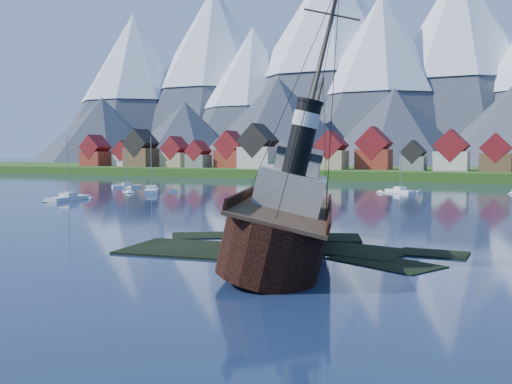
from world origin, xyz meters
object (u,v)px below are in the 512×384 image
at_px(sailboat_c, 400,192).
at_px(sailboat_f, 68,199).
at_px(tugboat_wreck, 285,219).
at_px(sailboat_a, 152,191).
at_px(sailboat_b, 127,186).

distance_m(sailboat_c, sailboat_f, 71.46).
bearing_deg(sailboat_c, sailboat_f, 174.38).
xyz_separation_m(sailboat_c, sailboat_f, (-52.61, -48.35, 0.03)).
xyz_separation_m(tugboat_wreck, sailboat_c, (-6.85, 82.74, -2.84)).
height_order(sailboat_a, sailboat_c, sailboat_a).
relative_size(sailboat_a, sailboat_b, 1.22).
height_order(sailboat_a, sailboat_b, sailboat_a).
distance_m(sailboat_a, sailboat_b, 20.82).
xyz_separation_m(tugboat_wreck, sailboat_f, (-59.47, 34.38, -2.81)).
height_order(tugboat_wreck, sailboat_f, tugboat_wreck).
bearing_deg(sailboat_a, sailboat_b, 111.10).
bearing_deg(sailboat_a, sailboat_c, -8.18).
distance_m(tugboat_wreck, sailboat_f, 68.75).
relative_size(sailboat_c, sailboat_f, 0.88).
height_order(tugboat_wreck, sailboat_c, tugboat_wreck).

